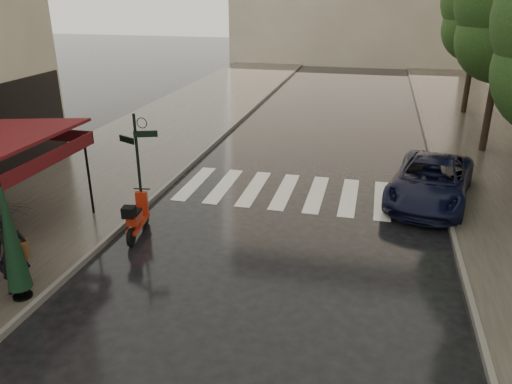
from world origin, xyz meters
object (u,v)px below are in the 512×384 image
at_px(parked_car, 431,181).
at_px(parasol_front, 10,235).
at_px(scooter, 137,218).
at_px(pedestrian_with_umbrella, 5,222).

xyz_separation_m(parked_car, parasol_front, (-8.83, -7.78, 0.93)).
height_order(scooter, parked_car, parked_car).
bearing_deg(pedestrian_with_umbrella, parked_car, 13.00).
bearing_deg(parked_car, pedestrian_with_umbrella, -127.83).
bearing_deg(scooter, pedestrian_with_umbrella, -118.93).
relative_size(pedestrian_with_umbrella, parasol_front, 0.92).
xyz_separation_m(scooter, parasol_front, (-1.00, -3.41, 1.08)).
bearing_deg(scooter, parasol_front, -115.13).
height_order(parked_car, parasol_front, parasol_front).
bearing_deg(parasol_front, pedestrian_with_umbrella, 140.58).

